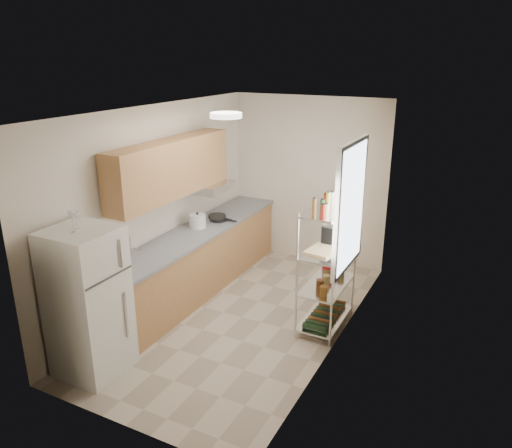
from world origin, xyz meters
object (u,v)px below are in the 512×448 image
at_px(frying_pan_large, 217,216).
at_px(espresso_machine, 330,234).
at_px(refrigerator, 88,302).
at_px(rice_cooker, 198,221).
at_px(cutting_board, 323,250).

distance_m(frying_pan_large, espresso_machine, 1.99).
height_order(refrigerator, rice_cooker, refrigerator).
relative_size(refrigerator, espresso_machine, 6.29).
xyz_separation_m(frying_pan_large, cutting_board, (1.91, -0.80, 0.10)).
bearing_deg(cutting_board, refrigerator, -134.51).
bearing_deg(frying_pan_large, cutting_board, -10.56).
relative_size(frying_pan_large, cutting_board, 0.66).
distance_m(cutting_board, espresso_machine, 0.30).
bearing_deg(espresso_machine, cutting_board, -84.11).
bearing_deg(refrigerator, rice_cooker, 92.55).
relative_size(refrigerator, cutting_board, 4.04).
height_order(refrigerator, cutting_board, refrigerator).
xyz_separation_m(rice_cooker, frying_pan_large, (0.02, 0.48, -0.07)).
xyz_separation_m(rice_cooker, espresso_machine, (1.93, -0.03, 0.14)).
distance_m(rice_cooker, espresso_machine, 1.93).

